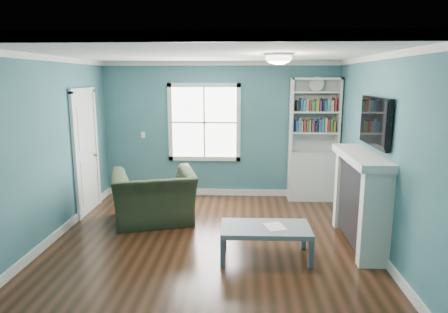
{
  "coord_description": "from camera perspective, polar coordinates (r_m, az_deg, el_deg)",
  "views": [
    {
      "loc": [
        0.47,
        -5.15,
        2.29
      ],
      "look_at": [
        0.19,
        0.4,
        1.2
      ],
      "focal_mm": 32.0,
      "sensor_mm": 36.0,
      "label": 1
    }
  ],
  "objects": [
    {
      "name": "window",
      "position": [
        7.72,
        -2.84,
        4.88
      ],
      "size": [
        1.4,
        0.06,
        1.5
      ],
      "color": "white",
      "rests_on": "room_walls"
    },
    {
      "name": "bookshelf",
      "position": [
        7.69,
        12.59,
        0.63
      ],
      "size": [
        0.9,
        0.35,
        2.31
      ],
      "color": "silver",
      "rests_on": "ground"
    },
    {
      "name": "paper_sheet",
      "position": [
        5.24,
        7.28,
        -9.88
      ],
      "size": [
        0.31,
        0.35,
        0.0
      ],
      "primitive_type": "cube",
      "rotation": [
        0.0,
        0.0,
        0.31
      ],
      "color": "white",
      "rests_on": "coffee_table"
    },
    {
      "name": "tv",
      "position": [
        5.66,
        20.78,
        4.68
      ],
      "size": [
        0.06,
        1.1,
        0.65
      ],
      "primitive_type": "cube",
      "color": "black",
      "rests_on": "fireplace"
    },
    {
      "name": "room_walls",
      "position": [
        5.22,
        -2.27,
        3.33
      ],
      "size": [
        5.0,
        5.0,
        5.0
      ],
      "color": "#35626B",
      "rests_on": "ground"
    },
    {
      "name": "trim",
      "position": [
        5.28,
        -2.25,
        -0.38
      ],
      "size": [
        4.5,
        5.0,
        2.6
      ],
      "color": "white",
      "rests_on": "ground"
    },
    {
      "name": "recliner",
      "position": [
        6.51,
        -9.98,
        -4.49
      ],
      "size": [
        1.45,
        1.15,
        1.11
      ],
      "primitive_type": "imported",
      "rotation": [
        0.0,
        0.0,
        -2.86
      ],
      "color": "#222D1C",
      "rests_on": "ground"
    },
    {
      "name": "light_switch",
      "position": [
        7.96,
        -11.46,
        3.05
      ],
      "size": [
        0.08,
        0.01,
        0.12
      ],
      "primitive_type": "cube",
      "color": "white",
      "rests_on": "room_walls"
    },
    {
      "name": "fireplace",
      "position": [
        5.83,
        18.91,
        -5.97
      ],
      "size": [
        0.44,
        1.58,
        1.3
      ],
      "color": "black",
      "rests_on": "ground"
    },
    {
      "name": "floor",
      "position": [
        5.66,
        -2.15,
        -12.74
      ],
      "size": [
        5.0,
        5.0,
        0.0
      ],
      "primitive_type": "plane",
      "color": "black",
      "rests_on": "ground"
    },
    {
      "name": "coffee_table",
      "position": [
        5.25,
        5.95,
        -10.48
      ],
      "size": [
        1.16,
        0.65,
        0.42
      ],
      "rotation": [
        0.0,
        0.0,
        0.02
      ],
      "color": "#4A5259",
      "rests_on": "ground"
    },
    {
      "name": "door",
      "position": [
        7.19,
        -19.13,
        0.77
      ],
      "size": [
        0.12,
        0.98,
        2.17
      ],
      "color": "silver",
      "rests_on": "ground"
    },
    {
      "name": "ceiling_fixture",
      "position": [
        5.28,
        7.81,
        13.84
      ],
      "size": [
        0.38,
        0.38,
        0.15
      ],
      "color": "white",
      "rests_on": "room_walls"
    }
  ]
}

